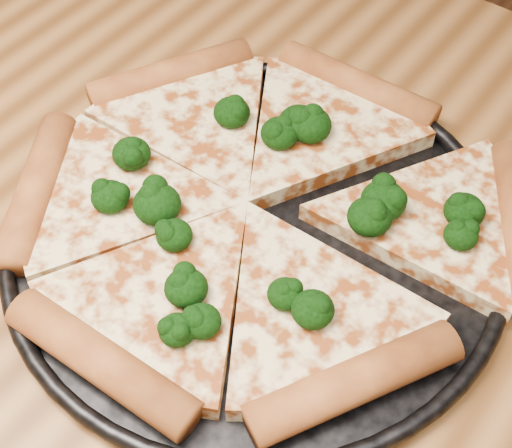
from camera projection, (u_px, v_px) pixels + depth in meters
The scene contains 4 objects.
dining_table at pixel (88, 315), 0.62m from camera, with size 1.20×0.90×0.75m.
pizza_pan at pixel (256, 231), 0.55m from camera, with size 0.36×0.36×0.02m.
pizza at pixel (256, 205), 0.55m from camera, with size 0.40×0.34×0.03m.
broccoli_florets at pixel (272, 198), 0.54m from camera, with size 0.26×0.23×0.03m.
Camera 1 is at (0.31, -0.18, 1.19)m, focal length 53.72 mm.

